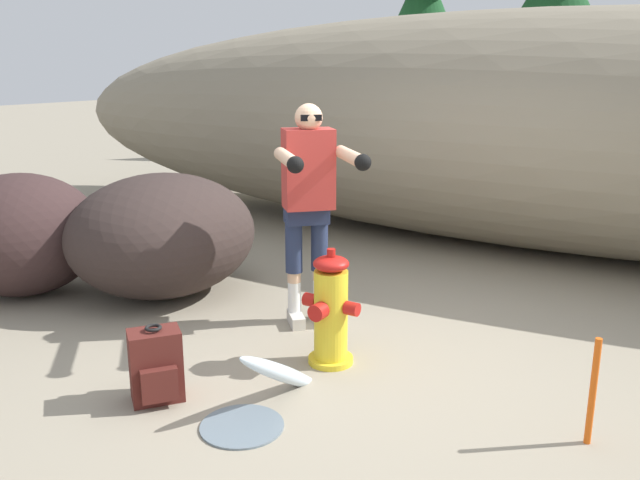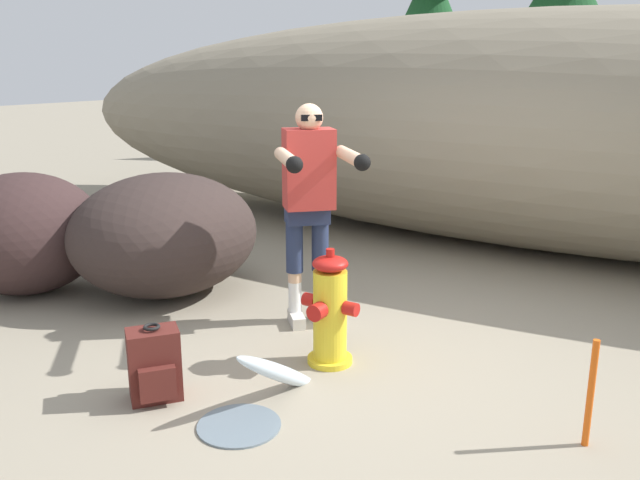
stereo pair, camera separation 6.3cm
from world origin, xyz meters
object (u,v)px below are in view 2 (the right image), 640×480
object	(u,v)px
utility_worker	(309,189)
boulder_mid	(25,234)
survey_stake	(591,394)
spare_backpack	(155,365)
fire_hydrant	(330,311)
boulder_large	(165,234)

from	to	relation	value
utility_worker	boulder_mid	size ratio (longest dim) A/B	1.27
utility_worker	survey_stake	xyz separation A→B (m)	(2.16, -0.63, -0.76)
spare_backpack	survey_stake	size ratio (longest dim) A/B	0.78
fire_hydrant	boulder_mid	size ratio (longest dim) A/B	0.60
utility_worker	boulder_mid	world-z (taller)	utility_worker
fire_hydrant	survey_stake	size ratio (longest dim) A/B	1.33
utility_worker	boulder_mid	bearing A→B (deg)	-119.07
utility_worker	spare_backpack	xyz separation A→B (m)	(-0.13, -1.48, -0.85)
spare_backpack	survey_stake	distance (m)	2.44
fire_hydrant	boulder_mid	xyz separation A→B (m)	(-2.98, -0.19, 0.16)
utility_worker	fire_hydrant	bearing A→B (deg)	-0.24
fire_hydrant	survey_stake	bearing A→B (deg)	-4.39
boulder_mid	fire_hydrant	bearing A→B (deg)	3.72
fire_hydrant	utility_worker	bearing A→B (deg)	134.41
fire_hydrant	spare_backpack	distance (m)	1.17
boulder_large	survey_stake	xyz separation A→B (m)	(3.63, -0.59, -0.23)
fire_hydrant	spare_backpack	bearing A→B (deg)	-122.46
fire_hydrant	utility_worker	size ratio (longest dim) A/B	0.47
utility_worker	boulder_mid	distance (m)	2.64
spare_backpack	boulder_large	size ratio (longest dim) A/B	0.28
fire_hydrant	utility_worker	distance (m)	0.99
fire_hydrant	boulder_large	world-z (taller)	boulder_large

